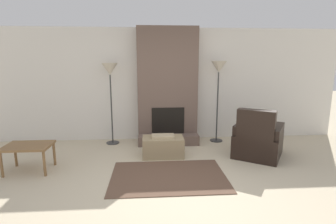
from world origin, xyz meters
TOP-DOWN VIEW (x-y plane):
  - ground_plane at (0.00, 0.00)m, footprint 24.00×24.00m
  - wall_back at (0.00, 2.66)m, footprint 8.25×0.06m
  - fireplace at (0.00, 2.43)m, footprint 1.36×0.66m
  - ottoman at (-0.16, 1.41)m, footprint 0.80×0.46m
  - armchair at (1.69, 1.26)m, footprint 1.21×1.24m
  - side_table at (-2.48, 0.87)m, footprint 0.75×0.54m
  - floor_lamp_left at (-1.27, 2.33)m, footprint 0.35×0.35m
  - floor_lamp_right at (1.15, 2.33)m, footprint 0.35×0.35m
  - area_rug at (-0.12, 0.47)m, footprint 1.86×1.30m

SIDE VIEW (x-z plane):
  - ground_plane at x=0.00m, z-range 0.00..0.00m
  - area_rug at x=-0.12m, z-range 0.00..0.01m
  - ottoman at x=-0.16m, z-range -0.02..0.42m
  - armchair at x=1.69m, z-range -0.19..0.80m
  - side_table at x=-2.48m, z-range 0.17..0.64m
  - fireplace at x=0.00m, z-range -0.08..2.52m
  - wall_back at x=0.00m, z-range 0.00..2.60m
  - floor_lamp_left at x=-1.27m, z-range 0.67..2.48m
  - floor_lamp_right at x=1.15m, z-range 0.69..2.54m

